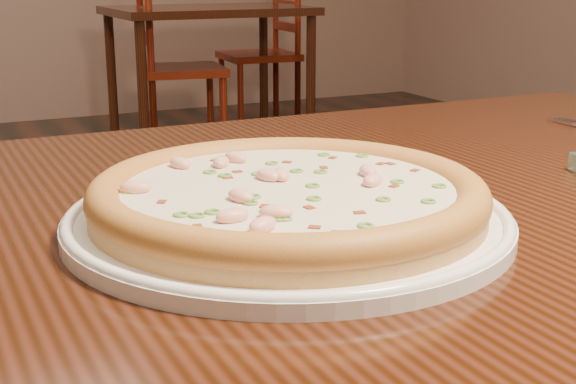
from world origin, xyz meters
name	(u,v)px	position (x,y,z in m)	size (l,w,h in m)	color
hero_table	(378,294)	(0.32, -0.17, 0.65)	(1.20, 0.80, 0.75)	black
plate	(288,218)	(0.20, -0.22, 0.76)	(0.36, 0.36, 0.02)	white
pizza	(288,196)	(0.20, -0.22, 0.78)	(0.32, 0.32, 0.03)	tan
bg_table_right	(208,25)	(1.42, 3.24, 0.65)	(1.00, 0.70, 0.75)	black
chair_c	(171,69)	(1.21, 3.25, 0.44)	(0.48, 0.48, 0.95)	#531705
chair_d	(267,54)	(1.96, 3.69, 0.44)	(0.45, 0.45, 0.95)	#531705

